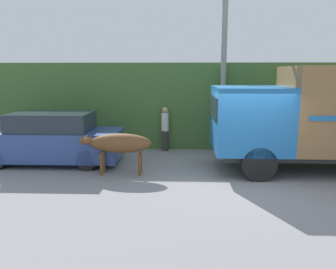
{
  "coord_description": "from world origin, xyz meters",
  "views": [
    {
      "loc": [
        -1.86,
        -8.97,
        3.06
      ],
      "look_at": [
        -2.24,
        0.89,
        1.19
      ],
      "focal_mm": 35.0,
      "sensor_mm": 36.0,
      "label": 1
    }
  ],
  "objects_px": {
    "parked_suv": "(50,139)",
    "brown_cow": "(119,144)",
    "pedestrian_on_hill": "(165,126)",
    "utility_pole": "(224,64)"
  },
  "relations": [
    {
      "from": "brown_cow",
      "to": "parked_suv",
      "type": "relative_size",
      "value": 0.46
    },
    {
      "from": "utility_pole",
      "to": "brown_cow",
      "type": "bearing_deg",
      "value": -137.72
    },
    {
      "from": "parked_suv",
      "to": "pedestrian_on_hill",
      "type": "height_order",
      "value": "parked_suv"
    },
    {
      "from": "parked_suv",
      "to": "utility_pole",
      "type": "distance_m",
      "value": 6.83
    },
    {
      "from": "parked_suv",
      "to": "brown_cow",
      "type": "bearing_deg",
      "value": -24.2
    },
    {
      "from": "parked_suv",
      "to": "utility_pole",
      "type": "relative_size",
      "value": 0.73
    },
    {
      "from": "pedestrian_on_hill",
      "to": "brown_cow",
      "type": "bearing_deg",
      "value": 93.35
    },
    {
      "from": "pedestrian_on_hill",
      "to": "parked_suv",
      "type": "bearing_deg",
      "value": 52.56
    },
    {
      "from": "pedestrian_on_hill",
      "to": "utility_pole",
      "type": "height_order",
      "value": "utility_pole"
    },
    {
      "from": "brown_cow",
      "to": "pedestrian_on_hill",
      "type": "relative_size",
      "value": 1.26
    }
  ]
}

